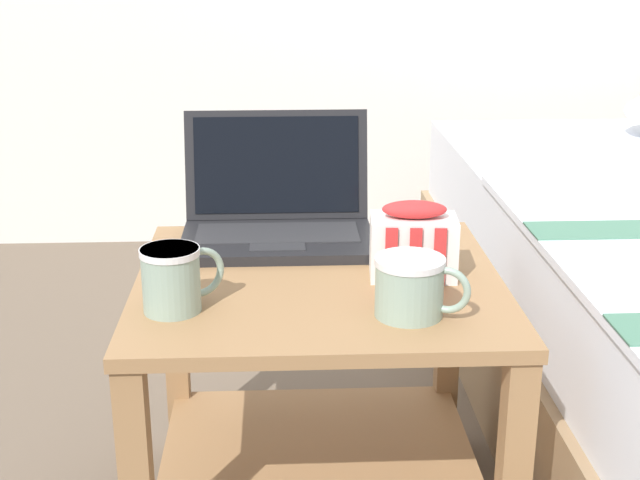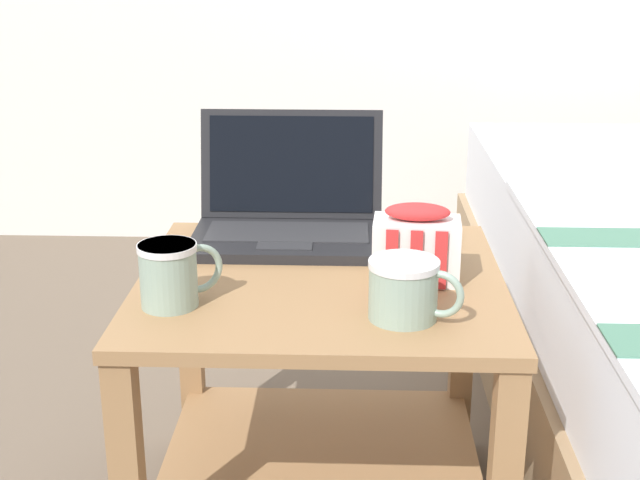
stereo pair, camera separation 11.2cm
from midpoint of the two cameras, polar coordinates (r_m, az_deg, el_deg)
bedside_table at (r=1.53m, az=2.17°, el=-8.32°), size 0.60×0.57×0.48m
laptop at (r=1.64m, az=-0.07°, el=1.64°), size 0.35×0.26×0.22m
mug_front_left at (r=1.35m, az=-7.22°, el=-2.05°), size 0.12×0.09×0.10m
mug_front_right at (r=1.30m, az=7.93°, el=-3.00°), size 0.14×0.10×0.09m
snack_bag at (r=1.45m, az=8.40°, el=-0.44°), size 0.15×0.10×0.13m
cell_phone at (r=1.62m, az=9.66°, el=-0.37°), size 0.09×0.15×0.01m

